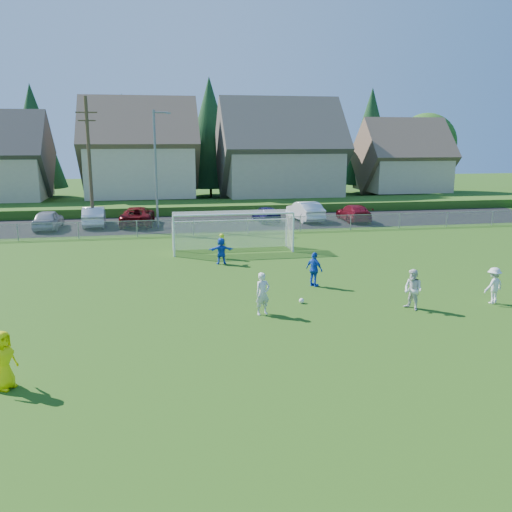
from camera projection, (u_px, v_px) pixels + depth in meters
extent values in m
plane|color=#193D0C|center=(299.00, 345.00, 18.58)|extent=(160.00, 160.00, 0.00)
plane|color=black|center=(213.00, 223.00, 44.98)|extent=(60.00, 60.00, 0.00)
cube|color=#1E420F|center=(204.00, 207.00, 52.09)|extent=(70.00, 6.00, 0.80)
sphere|color=white|center=(301.00, 301.00, 23.23)|extent=(0.22, 0.22, 0.22)
imported|color=#FFEE05|center=(3.00, 360.00, 15.19)|extent=(0.89, 1.00, 1.71)
imported|color=silver|center=(263.00, 294.00, 21.63)|extent=(0.73, 0.59, 1.72)
imported|color=silver|center=(413.00, 290.00, 22.24)|extent=(0.93, 1.02, 1.69)
imported|color=silver|center=(494.00, 285.00, 23.10)|extent=(1.15, 0.88, 1.57)
imported|color=blue|center=(314.00, 269.00, 25.73)|extent=(0.86, 1.03, 1.65)
imported|color=blue|center=(221.00, 251.00, 30.31)|extent=(1.41, 0.53, 1.49)
imported|color=yellow|center=(221.00, 246.00, 31.65)|extent=(0.61, 0.47, 1.49)
imported|color=#96979D|center=(48.00, 220.00, 41.74)|extent=(1.93, 4.49, 1.51)
imported|color=silver|center=(94.00, 216.00, 43.23)|extent=(1.94, 4.84, 1.57)
imported|color=#600B0D|center=(138.00, 216.00, 43.66)|extent=(2.80, 5.55, 1.50)
imported|color=#18164D|center=(266.00, 214.00, 45.22)|extent=(2.03, 4.15, 1.36)
imported|color=white|center=(305.00, 211.00, 45.99)|extent=(2.28, 5.16, 1.65)
imported|color=maroon|center=(354.00, 213.00, 45.74)|extent=(2.18, 4.94, 1.41)
cylinder|color=white|center=(174.00, 236.00, 32.06)|extent=(0.12, 0.12, 2.44)
cylinder|color=white|center=(293.00, 233.00, 33.38)|extent=(0.12, 0.12, 2.44)
cylinder|color=white|center=(234.00, 214.00, 32.46)|extent=(7.30, 0.12, 0.12)
cylinder|color=white|center=(173.00, 236.00, 33.86)|extent=(0.08, 0.08, 1.80)
cylinder|color=white|center=(286.00, 233.00, 35.17)|extent=(0.08, 0.08, 1.80)
cylinder|color=white|center=(230.00, 221.00, 34.32)|extent=(7.30, 0.08, 0.08)
cube|color=silver|center=(231.00, 234.00, 34.51)|extent=(7.30, 0.02, 1.80)
cube|color=silver|center=(173.00, 234.00, 32.92)|extent=(0.02, 1.80, 2.44)
cube|color=silver|center=(290.00, 230.00, 34.24)|extent=(0.02, 1.80, 2.44)
cube|color=silver|center=(232.00, 212.00, 33.32)|extent=(7.30, 1.80, 0.02)
cube|color=gray|center=(221.00, 218.00, 39.45)|extent=(52.00, 0.03, 0.03)
cube|color=gray|center=(221.00, 226.00, 39.57)|extent=(52.00, 0.02, 1.14)
cylinder|color=gray|center=(221.00, 226.00, 39.57)|extent=(0.06, 0.06, 1.20)
cylinder|color=slate|center=(156.00, 170.00, 41.76)|extent=(0.18, 0.18, 9.00)
cylinder|color=slate|center=(160.00, 112.00, 40.92)|extent=(1.20, 0.12, 0.12)
cube|color=slate|center=(168.00, 113.00, 41.04)|extent=(0.36, 0.18, 0.12)
cylinder|color=#473321|center=(90.00, 163.00, 41.71)|extent=(0.26, 0.26, 10.00)
cube|color=#473321|center=(86.00, 112.00, 40.89)|extent=(1.60, 0.10, 0.10)
cube|color=#473321|center=(87.00, 121.00, 41.02)|extent=(1.30, 0.10, 0.10)
cube|color=tan|center=(0.00, 177.00, 54.64)|extent=(9.00, 8.00, 4.50)
cube|color=#C6B58E|center=(141.00, 170.00, 58.01)|extent=(11.00, 9.00, 5.50)
pyramid|color=brown|center=(138.00, 95.00, 56.35)|extent=(12.10, 9.90, 4.96)
cube|color=tan|center=(279.00, 171.00, 59.81)|extent=(12.00, 10.00, 5.00)
pyramid|color=#4C473F|center=(280.00, 96.00, 58.08)|extent=(13.20, 11.00, 5.52)
cube|color=tan|center=(402.00, 173.00, 63.58)|extent=(9.00, 8.00, 4.00)
pyramid|color=brown|center=(405.00, 117.00, 62.20)|extent=(9.90, 8.80, 4.41)
cylinder|color=#382616|center=(38.00, 193.00, 63.20)|extent=(0.30, 0.30, 1.20)
cone|color=#143819|center=(34.00, 136.00, 61.81)|extent=(6.76, 6.76, 11.70)
cylinder|color=#382616|center=(127.00, 190.00, 65.96)|extent=(0.30, 0.30, 1.20)
cone|color=#143819|center=(124.00, 140.00, 64.67)|extent=(6.24, 6.24, 10.80)
cylinder|color=#382616|center=(211.00, 191.00, 64.88)|extent=(0.30, 0.30, 1.20)
cone|color=#143819|center=(210.00, 132.00, 63.40)|extent=(7.28, 7.28, 12.60)
cylinder|color=#382616|center=(288.00, 177.00, 68.31)|extent=(0.36, 0.36, 3.96)
sphere|color=#2B5B19|center=(289.00, 138.00, 67.27)|extent=(8.36, 8.36, 8.36)
cylinder|color=#382616|center=(368.00, 189.00, 68.49)|extent=(0.30, 0.30, 1.20)
cone|color=#143819|center=(371.00, 136.00, 67.10)|extent=(6.76, 6.76, 11.70)
cylinder|color=#382616|center=(424.00, 178.00, 70.63)|extent=(0.36, 0.36, 3.60)
sphere|color=#2B5B19|center=(426.00, 143.00, 69.68)|extent=(7.60, 7.60, 7.60)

